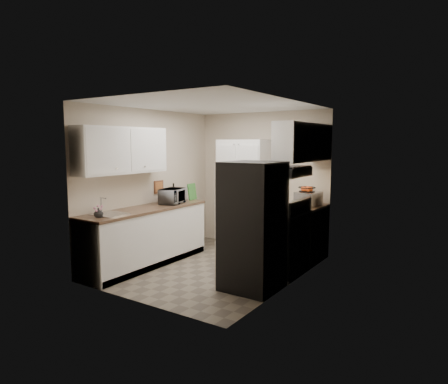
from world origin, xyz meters
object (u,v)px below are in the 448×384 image
Objects in this scene: electric_range at (281,241)px; toaster_oven at (308,199)px; pantry_cabinet at (245,195)px; microwave at (172,196)px; wine_bottle at (174,193)px; refrigerator at (253,226)px.

electric_range is 0.95m from toaster_oven.
toaster_oven reaches higher than electric_range.
pantry_cabinet reaches higher than microwave.
pantry_cabinet reaches higher than wine_bottle.
electric_range is at bearing -92.82° from toaster_oven.
toaster_oven is at bearing 84.52° from refrigerator.
electric_range is at bearing 87.52° from refrigerator.
microwave is at bearing -53.88° from wine_bottle.
microwave is at bearing 163.42° from refrigerator.
pantry_cabinet reaches higher than toaster_oven.
electric_range is 2.13m from wine_bottle.
wine_bottle is at bearing 21.26° from microwave.
refrigerator is 1.58m from toaster_oven.
toaster_oven is (2.17, 0.81, -0.03)m from wine_bottle.
pantry_cabinet is at bearing 178.66° from toaster_oven.
wine_bottle is at bearing 159.38° from refrigerator.
refrigerator is at bearing -89.72° from toaster_oven.
pantry_cabinet is 4.32× the size of microwave.
pantry_cabinet is 1.31m from wine_bottle.
wine_bottle is 2.31m from toaster_oven.
microwave is 0.25m from wine_bottle.
microwave is at bearing -147.70° from toaster_oven.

